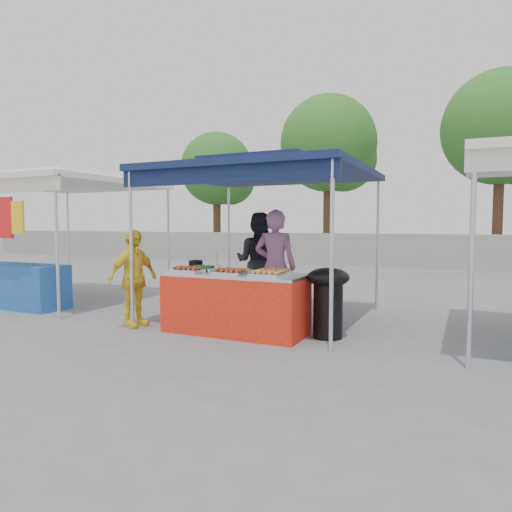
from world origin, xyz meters
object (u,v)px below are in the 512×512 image
at_px(vendor_table, 235,303).
at_px(helper_man, 258,262).
at_px(cooking_pot, 196,264).
at_px(customer_person, 133,278).
at_px(wok_burner, 328,296).
at_px(vendor_woman, 275,267).

xyz_separation_m(vendor_table, helper_man, (-0.42, 1.70, 0.45)).
bearing_deg(cooking_pot, customer_person, -138.12).
distance_m(cooking_pot, customer_person, 0.96).
bearing_deg(cooking_pot, wok_burner, -2.08).
distance_m(helper_man, customer_person, 2.29).
height_order(vendor_woman, customer_person, vendor_woman).
bearing_deg(vendor_woman, customer_person, 20.82).
height_order(vendor_woman, helper_man, vendor_woman).
bearing_deg(vendor_table, customer_person, -170.37).
height_order(vendor_table, wok_burner, wok_burner).
relative_size(vendor_table, vendor_woman, 1.13).
height_order(cooking_pot, customer_person, customer_person).
xyz_separation_m(vendor_woman, customer_person, (-1.88, -1.04, -0.15)).
height_order(vendor_table, helper_man, helper_man).
relative_size(vendor_woman, helper_man, 1.01).
bearing_deg(wok_burner, vendor_woman, 154.07).
bearing_deg(vendor_table, wok_burner, 12.68).
distance_m(wok_burner, customer_person, 2.91).
xyz_separation_m(wok_burner, customer_person, (-2.85, -0.55, 0.16)).
relative_size(cooking_pot, customer_person, 0.15).
height_order(wok_burner, helper_man, helper_man).
distance_m(cooking_pot, helper_man, 1.42).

